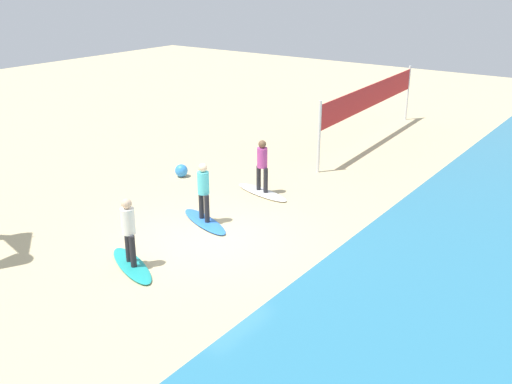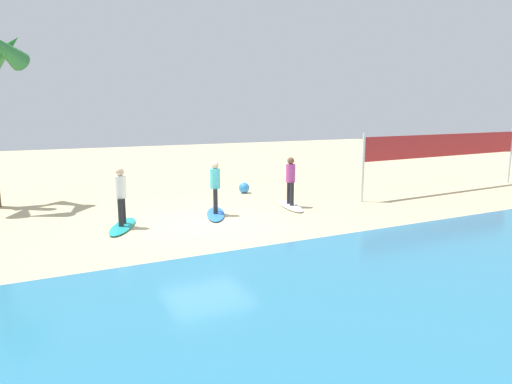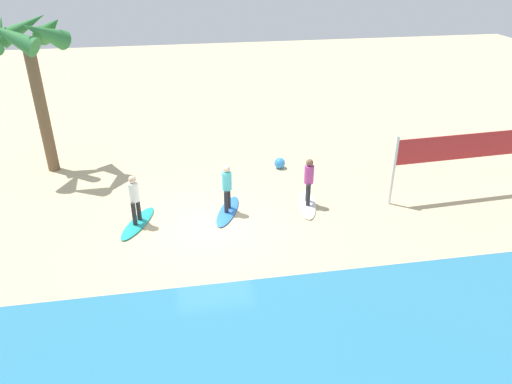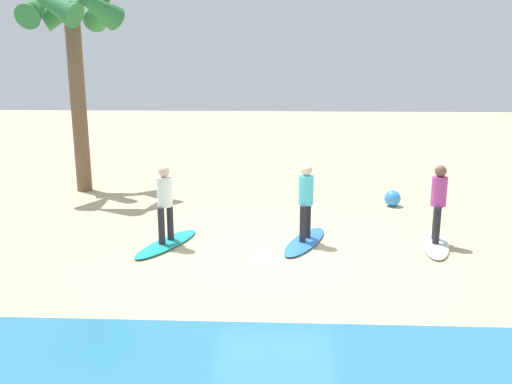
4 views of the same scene
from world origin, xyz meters
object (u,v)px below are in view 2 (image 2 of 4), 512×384
(surfer_white, at_px, (291,177))
(surfboard_blue, at_px, (216,214))
(volleyball_net, at_px, (446,148))
(beach_ball, at_px, (244,188))
(surfboard_teal, at_px, (123,226))
(surfer_teal, at_px, (121,192))
(surfboard_white, at_px, (290,206))
(surfer_blue, at_px, (215,183))

(surfer_white, distance_m, surfboard_blue, 2.94)
(volleyball_net, relative_size, beach_ball, 21.00)
(surfboard_teal, height_order, beach_ball, beach_ball)
(surfboard_blue, bearing_deg, surfboard_teal, -63.77)
(surfer_teal, bearing_deg, surfboard_blue, -174.66)
(surfboard_blue, distance_m, surfboard_teal, 2.96)
(surfboard_blue, xyz_separation_m, surfboard_teal, (2.94, 0.28, 0.00))
(surfboard_blue, height_order, surfer_teal, surfer_teal)
(surfer_white, xyz_separation_m, surfboard_blue, (2.77, 0.01, -0.99))
(surfboard_white, height_order, surfer_teal, surfer_teal)
(surfboard_teal, height_order, surfer_teal, surfer_teal)
(surfer_blue, bearing_deg, volleyball_net, 179.39)
(surfboard_white, height_order, beach_ball, beach_ball)
(surfer_blue, distance_m, beach_ball, 4.08)
(surfer_blue, height_order, beach_ball, surfer_blue)
(surfboard_blue, relative_size, beach_ball, 4.85)
(surfboard_white, distance_m, beach_ball, 3.15)
(surfer_white, height_order, surfboard_blue, surfer_white)
(surfer_blue, bearing_deg, surfboard_white, -179.75)
(surfer_teal, height_order, beach_ball, surfer_teal)
(surfer_teal, bearing_deg, surfboard_white, -177.12)
(surfer_blue, xyz_separation_m, surfer_teal, (2.94, 0.28, 0.00))
(surfer_white, bearing_deg, surfboard_teal, 2.88)
(surfer_white, relative_size, surfer_teal, 1.00)
(surfer_white, xyz_separation_m, beach_ball, (0.30, -3.13, -0.82))
(surfboard_teal, distance_m, surfer_teal, 0.99)
(surfboard_blue, bearing_deg, beach_ball, 162.76)
(surfer_blue, height_order, surfer_teal, same)
(surfboard_white, bearing_deg, volleyball_net, 100.87)
(surfboard_white, height_order, surfer_blue, surfer_blue)
(volleyball_net, bearing_deg, surfboard_white, -0.94)
(surfer_white, xyz_separation_m, surfer_teal, (5.71, 0.29, 0.00))
(surfer_white, relative_size, surfboard_blue, 0.78)
(surfboard_white, bearing_deg, surfer_white, -92.23)
(surfboard_white, bearing_deg, beach_ball, -162.77)
(surfer_white, bearing_deg, surfer_teal, 2.88)
(surfer_teal, relative_size, volleyball_net, 0.18)
(surfboard_teal, relative_size, volleyball_net, 0.23)
(surfboard_white, bearing_deg, surfer_teal, -75.31)
(volleyball_net, distance_m, beach_ball, 8.43)
(surfer_white, xyz_separation_m, surfboard_teal, (5.71, 0.29, -0.99))
(surfer_white, height_order, volleyball_net, volleyball_net)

